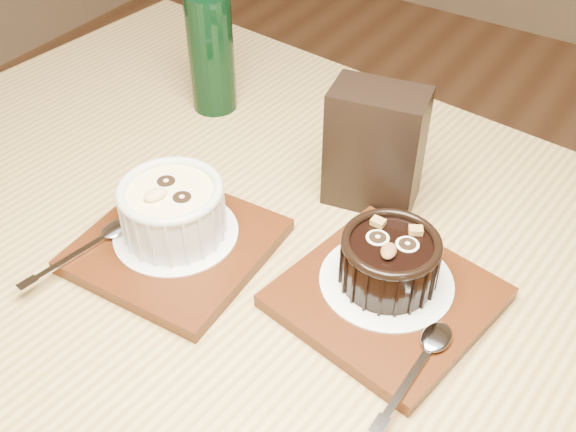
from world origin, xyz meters
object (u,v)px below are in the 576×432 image
object	(u,v)px
green_bottle	(211,48)
ramekin_dark	(389,259)
table	(292,344)
condiment_stand	(375,148)
tray_right	(386,297)
tray_left	(176,245)
ramekin_white	(172,208)

from	to	relation	value
green_bottle	ramekin_dark	bearing A→B (deg)	-27.06
table	condiment_stand	bearing A→B (deg)	90.42
tray_right	condiment_stand	world-z (taller)	condiment_stand
tray_left	green_bottle	distance (m)	0.30
tray_left	green_bottle	world-z (taller)	green_bottle
tray_right	ramekin_white	bearing A→B (deg)	-167.88
table	condiment_stand	distance (m)	0.23
tray_left	ramekin_white	bearing A→B (deg)	126.36
table	ramekin_white	size ratio (longest dim) A/B	11.81
tray_left	ramekin_dark	bearing A→B (deg)	17.91
tray_right	ramekin_dark	world-z (taller)	ramekin_dark
ramekin_white	green_bottle	xyz separation A→B (m)	(-0.14, 0.24, 0.04)
ramekin_dark	condiment_stand	xyz separation A→B (m)	(-0.08, 0.12, 0.02)
table	tray_right	xyz separation A→B (m)	(0.09, 0.03, 0.10)
tray_left	ramekin_white	xyz separation A→B (m)	(-0.01, 0.01, 0.04)
ramekin_white	condiment_stand	bearing A→B (deg)	73.11
tray_right	ramekin_dark	xyz separation A→B (m)	(-0.01, 0.01, 0.04)
tray_left	ramekin_dark	world-z (taller)	ramekin_dark
ramekin_dark	condiment_stand	distance (m)	0.15
ramekin_dark	green_bottle	size ratio (longest dim) A/B	0.43
ramekin_dark	green_bottle	world-z (taller)	green_bottle
tray_left	ramekin_white	distance (m)	0.04
table	green_bottle	bearing A→B (deg)	140.42
table	ramekin_dark	distance (m)	0.16
table	tray_right	world-z (taller)	tray_right
table	tray_right	distance (m)	0.14
table	ramekin_white	distance (m)	0.20
ramekin_white	green_bottle	size ratio (longest dim) A/B	0.48
ramekin_white	ramekin_dark	xyz separation A→B (m)	(0.22, 0.06, -0.00)
ramekin_dark	condiment_stand	size ratio (longest dim) A/B	0.67
ramekin_dark	green_bottle	bearing A→B (deg)	138.31
table	ramekin_dark	world-z (taller)	ramekin_dark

